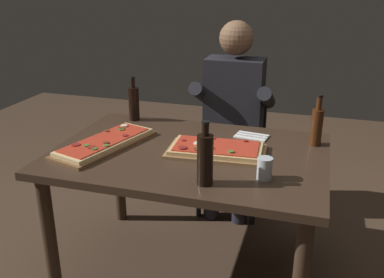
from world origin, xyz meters
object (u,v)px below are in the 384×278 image
(dining_table, at_px, (189,168))
(pizza_rectangular_left, at_px, (105,143))
(pizza_rectangular_front, at_px, (216,149))
(wine_bottle_dark, at_px, (317,125))
(diner_chair, at_px, (235,141))
(seated_diner, at_px, (233,112))
(vinegar_bottle_green, at_px, (134,103))
(oil_bottle_amber, at_px, (205,158))
(tumbler_near_camera, at_px, (265,168))

(dining_table, distance_m, pizza_rectangular_left, 0.47)
(pizza_rectangular_front, bearing_deg, wine_bottle_dark, 28.84)
(pizza_rectangular_front, height_order, diner_chair, diner_chair)
(seated_diner, bearing_deg, pizza_rectangular_front, -84.94)
(pizza_rectangular_left, distance_m, vinegar_bottle_green, 0.47)
(pizza_rectangular_left, distance_m, diner_chair, 1.09)
(pizza_rectangular_front, bearing_deg, pizza_rectangular_left, -172.25)
(pizza_rectangular_front, bearing_deg, diner_chair, 94.34)
(dining_table, distance_m, oil_bottle_amber, 0.43)
(pizza_rectangular_left, relative_size, wine_bottle_dark, 2.30)
(pizza_rectangular_front, xyz_separation_m, diner_chair, (-0.06, 0.84, -0.27))
(oil_bottle_amber, bearing_deg, diner_chair, 94.73)
(pizza_rectangular_front, distance_m, diner_chair, 0.88)
(vinegar_bottle_green, distance_m, diner_chair, 0.81)
(vinegar_bottle_green, xyz_separation_m, diner_chair, (0.56, 0.46, -0.36))
(oil_bottle_amber, distance_m, tumbler_near_camera, 0.28)
(pizza_rectangular_left, bearing_deg, diner_chair, 60.26)
(dining_table, distance_m, tumbler_near_camera, 0.49)
(pizza_rectangular_left, distance_m, seated_diner, 0.96)
(dining_table, relative_size, diner_chair, 1.61)
(vinegar_bottle_green, bearing_deg, tumbler_near_camera, -34.01)
(pizza_rectangular_left, distance_m, wine_bottle_dark, 1.13)
(wine_bottle_dark, relative_size, diner_chair, 0.32)
(tumbler_near_camera, height_order, diner_chair, diner_chair)
(pizza_rectangular_left, relative_size, vinegar_bottle_green, 2.30)
(pizza_rectangular_left, height_order, tumbler_near_camera, tumbler_near_camera)
(wine_bottle_dark, distance_m, diner_chair, 0.87)
(oil_bottle_amber, relative_size, tumbler_near_camera, 2.85)
(pizza_rectangular_front, distance_m, vinegar_bottle_green, 0.73)
(pizza_rectangular_front, relative_size, vinegar_bottle_green, 1.87)
(tumbler_near_camera, bearing_deg, vinegar_bottle_green, 145.99)
(vinegar_bottle_green, relative_size, tumbler_near_camera, 2.74)
(oil_bottle_amber, xyz_separation_m, diner_chair, (-0.10, 1.19, -0.37))
(dining_table, relative_size, tumbler_near_camera, 13.77)
(wine_bottle_dark, relative_size, vinegar_bottle_green, 1.00)
(pizza_rectangular_front, relative_size, oil_bottle_amber, 1.79)
(seated_diner, bearing_deg, tumbler_near_camera, -70.21)
(pizza_rectangular_left, distance_m, oil_bottle_amber, 0.69)
(vinegar_bottle_green, bearing_deg, oil_bottle_amber, -48.06)
(wine_bottle_dark, bearing_deg, pizza_rectangular_front, -151.16)
(pizza_rectangular_left, distance_m, tumbler_near_camera, 0.88)
(pizza_rectangular_front, xyz_separation_m, seated_diner, (-0.06, 0.72, -0.02))
(pizza_rectangular_left, bearing_deg, dining_table, 7.96)
(pizza_rectangular_left, bearing_deg, oil_bottle_amber, -23.59)
(pizza_rectangular_front, relative_size, pizza_rectangular_left, 0.81)
(dining_table, distance_m, diner_chair, 0.87)
(tumbler_near_camera, bearing_deg, oil_bottle_amber, -152.79)
(pizza_rectangular_left, height_order, wine_bottle_dark, wine_bottle_dark)
(vinegar_bottle_green, xyz_separation_m, tumbler_near_camera, (0.90, -0.61, -0.06))
(tumbler_near_camera, distance_m, seated_diner, 1.01)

